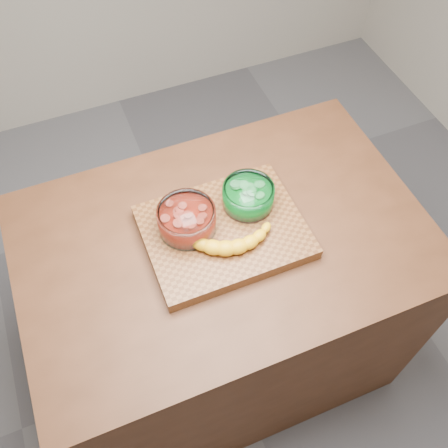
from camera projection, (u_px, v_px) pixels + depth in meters
name	position (u px, v px, depth m)	size (l,w,h in m)	color
ground	(224.00, 350.00, 2.19)	(3.50, 3.50, 0.00)	slate
counter	(224.00, 304.00, 1.82)	(1.20, 0.80, 0.90)	#4D2A17
cutting_board	(224.00, 232.00, 1.44)	(0.45, 0.35, 0.04)	brown
bowl_red	(187.00, 220.00, 1.39)	(0.16, 0.16, 0.08)	white
bowl_green	(248.00, 196.00, 1.44)	(0.15, 0.15, 0.07)	white
banana	(227.00, 233.00, 1.39)	(0.28, 0.17, 0.04)	#F0AE15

